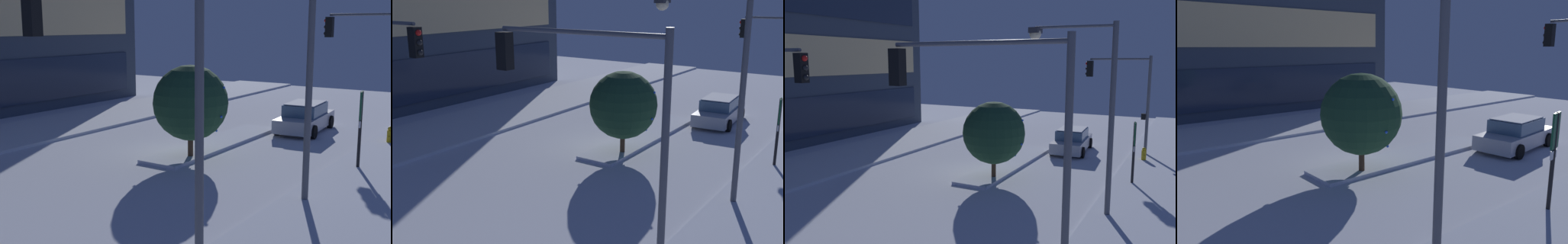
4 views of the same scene
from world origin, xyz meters
The scene contains 11 objects.
ground centered at (0.00, 0.00, 0.00)m, with size 52.00×52.00×0.00m, color silver.
curb_strip_near centered at (0.00, -8.72, 0.07)m, with size 52.00×5.20×0.14m, color silver.
curb_strip_far centered at (0.00, 8.72, 0.07)m, with size 52.00×5.20×0.14m, color silver.
median_strip centered at (2.43, -0.47, 0.07)m, with size 9.00×1.80×0.14m, color silver.
car_near centered at (7.46, -2.64, 0.71)m, with size 4.78×2.32×1.49m.
traffic_light_corner_near_right centered at (8.35, -5.46, 4.12)m, with size 0.32×3.90×6.04m.
traffic_light_corner_near_left centered at (-8.86, -4.91, 4.49)m, with size 0.32×5.14×6.38m.
street_lamp_arched centered at (-2.91, -5.88, 4.70)m, with size 0.75×3.12×7.11m.
fire_hydrant centered at (6.66, -7.02, 0.42)m, with size 0.48×0.26×0.86m.
parking_info_sign centered at (1.73, -7.05, 1.91)m, with size 0.55×0.15×2.97m.
decorated_tree_median centered at (-0.36, -0.92, 2.31)m, with size 3.02×3.02×3.82m.
Camera 3 is at (-17.56, -9.32, 5.77)m, focal length 37.16 mm.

